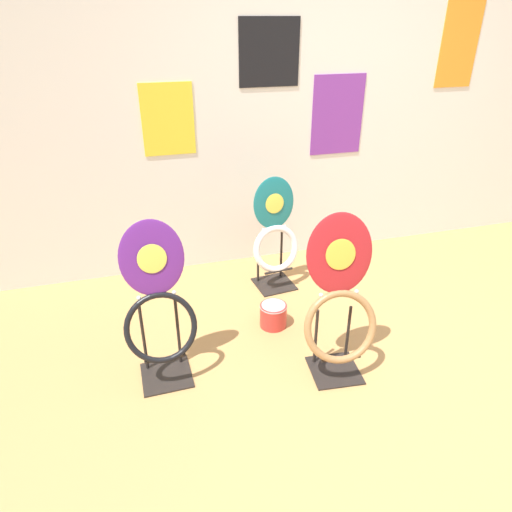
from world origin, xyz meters
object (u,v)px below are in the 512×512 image
toilet_seat_display_teal_sax (275,239)px  toilet_seat_display_purple_note (158,307)px  toilet_seat_display_crimson_swirl (340,304)px  paint_can (273,314)px

toilet_seat_display_teal_sax → toilet_seat_display_purple_note: size_ratio=0.91×
toilet_seat_display_crimson_swirl → paint_can: 0.66m
toilet_seat_display_purple_note → paint_can: size_ratio=5.13×
toilet_seat_display_teal_sax → toilet_seat_display_purple_note: toilet_seat_display_purple_note is taller
toilet_seat_display_teal_sax → toilet_seat_display_crimson_swirl: bearing=-87.7°
toilet_seat_display_purple_note → toilet_seat_display_teal_sax: bearing=39.9°
toilet_seat_display_purple_note → paint_can: 0.88m
paint_can → toilet_seat_display_purple_note: bearing=-159.9°
toilet_seat_display_crimson_swirl → paint_can: toilet_seat_display_crimson_swirl is taller
toilet_seat_display_crimson_swirl → paint_can: (-0.21, 0.50, -0.37)m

